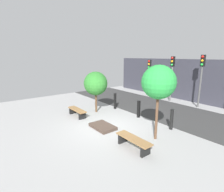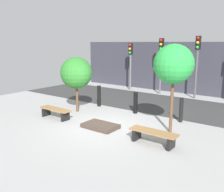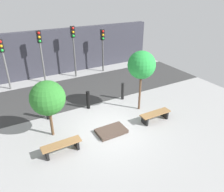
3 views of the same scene
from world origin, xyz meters
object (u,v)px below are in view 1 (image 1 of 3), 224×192
(traffic_light_mid_east, at_px, (202,72))
(bollard_center, at_px, (172,119))
(tree_behind_left_bench, at_px, (96,84))
(bollard_far_left, at_px, (115,101))
(bench_left, at_px, (77,111))
(planter_bed, at_px, (103,126))
(bollard_left, at_px, (139,109))
(traffic_light_mid_west, at_px, (172,70))
(traffic_light_west, at_px, (149,71))
(tree_behind_right_bench, at_px, (159,82))
(bench_right, at_px, (133,141))

(traffic_light_mid_east, bearing_deg, bollard_center, -77.49)
(tree_behind_left_bench, xyz_separation_m, bollard_far_left, (0.18, 1.44, -1.33))
(bench_left, bearing_deg, traffic_light_mid_east, 64.76)
(planter_bed, relative_size, bollard_left, 1.34)
(bollard_left, xyz_separation_m, traffic_light_mid_east, (1.15, 4.89, 2.03))
(planter_bed, xyz_separation_m, traffic_light_mid_east, (1.15, 7.51, 2.46))
(traffic_light_mid_west, bearing_deg, traffic_light_mid_east, 0.01)
(planter_bed, height_order, traffic_light_west, traffic_light_west)
(bollard_center, relative_size, traffic_light_mid_east, 0.28)
(bollard_center, xyz_separation_m, traffic_light_mid_east, (-1.09, 4.89, 2.01))
(bollard_far_left, xyz_separation_m, traffic_light_mid_west, (1.09, 4.89, 1.92))
(traffic_light_west, distance_m, traffic_light_mid_east, 4.62)
(traffic_light_west, bearing_deg, bollard_left, -54.76)
(tree_behind_left_bench, height_order, bollard_center, tree_behind_left_bench)
(bollard_left, xyz_separation_m, traffic_light_west, (-3.46, 4.89, 1.76))
(planter_bed, distance_m, traffic_light_west, 8.55)
(tree_behind_left_bench, distance_m, bollard_left, 3.13)
(tree_behind_right_bench, relative_size, traffic_light_west, 1.00)
(planter_bed, xyz_separation_m, traffic_light_west, (-3.46, 7.51, 2.19))
(bench_left, bearing_deg, tree_behind_right_bench, 15.47)
(tree_behind_left_bench, bearing_deg, bollard_left, 30.85)
(bench_right, distance_m, planter_bed, 2.43)
(tree_behind_right_bench, bearing_deg, tree_behind_left_bench, 180.00)
(tree_behind_right_bench, bearing_deg, bollard_left, 149.15)
(bench_left, distance_m, traffic_light_mid_east, 8.78)
(bench_left, relative_size, bollard_far_left, 1.48)
(planter_bed, xyz_separation_m, bollard_left, (0.00, 2.61, 0.43))
(traffic_light_west, bearing_deg, bench_left, -82.29)
(tree_behind_left_bench, bearing_deg, tree_behind_right_bench, -0.00)
(planter_bed, distance_m, bollard_far_left, 3.47)
(planter_bed, relative_size, bollard_center, 1.30)
(bollard_center, height_order, traffic_light_west, traffic_light_west)
(traffic_light_mid_east, bearing_deg, bollard_left, -103.25)
(planter_bed, relative_size, traffic_light_mid_east, 0.37)
(bollard_left, xyz_separation_m, traffic_light_mid_west, (-1.15, 4.89, 1.96))
(tree_behind_left_bench, height_order, traffic_light_mid_east, traffic_light_mid_east)
(traffic_light_west, bearing_deg, traffic_light_mid_east, 0.01)
(tree_behind_left_bench, xyz_separation_m, bollard_center, (4.65, 1.44, -1.36))
(traffic_light_mid_east, bearing_deg, bollard_far_left, -124.72)
(planter_bed, relative_size, traffic_light_mid_west, 0.38)
(tree_behind_right_bench, height_order, traffic_light_mid_west, traffic_light_mid_west)
(bench_left, relative_size, planter_bed, 1.19)
(tree_behind_left_bench, distance_m, traffic_light_mid_east, 7.30)
(bollard_far_left, xyz_separation_m, bollard_left, (2.24, 0.00, -0.04))
(tree_behind_left_bench, bearing_deg, planter_bed, -25.92)
(planter_bed, height_order, bollard_center, bollard_center)
(bench_right, distance_m, traffic_light_mid_west, 8.76)
(tree_behind_right_bench, xyz_separation_m, bollard_far_left, (-4.65, 1.44, -1.98))
(bollard_center, bearing_deg, traffic_light_mid_west, 124.72)
(bench_right, distance_m, tree_behind_left_bench, 5.26)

